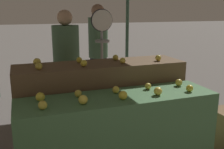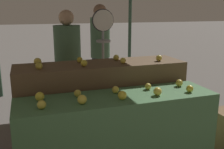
{
  "view_description": "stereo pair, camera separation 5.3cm",
  "coord_description": "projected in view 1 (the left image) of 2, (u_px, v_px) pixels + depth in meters",
  "views": [
    {
      "loc": [
        -0.91,
        -2.33,
        1.67
      ],
      "look_at": [
        0.03,
        0.3,
        0.97
      ],
      "focal_mm": 42.0,
      "sensor_mm": 36.0,
      "label": 1
    },
    {
      "loc": [
        -0.86,
        -2.35,
        1.67
      ],
      "look_at": [
        0.03,
        0.3,
        0.97
      ],
      "focal_mm": 42.0,
      "sensor_mm": 36.0,
      "label": 2
    }
  ],
  "objects": [
    {
      "name": "apple_back_2",
      "position": [
        123.0,
        61.0,
        3.11
      ],
      "size": [
        0.07,
        0.07,
        0.07
      ],
      "primitive_type": "sphere",
      "color": "yellow",
      "rests_on": "display_counter_back"
    },
    {
      "name": "display_counter_front",
      "position": [
        119.0,
        133.0,
        2.73
      ],
      "size": [
        2.03,
        0.55,
        0.82
      ],
      "primitive_type": "cube",
      "color": "#4C7A4C",
      "rests_on": "ground_plane"
    },
    {
      "name": "apple_front_1",
      "position": [
        83.0,
        100.0,
        2.4
      ],
      "size": [
        0.09,
        0.09,
        0.09
      ],
      "primitive_type": "sphere",
      "color": "yellow",
      "rests_on": "display_counter_front"
    },
    {
      "name": "apple_back_3",
      "position": [
        158.0,
        58.0,
        3.26
      ],
      "size": [
        0.08,
        0.08,
        0.08
      ],
      "primitive_type": "sphere",
      "color": "gold",
      "rests_on": "display_counter_back"
    },
    {
      "name": "apple_back_4",
      "position": [
        37.0,
        62.0,
        2.98
      ],
      "size": [
        0.09,
        0.09,
        0.09
      ],
      "primitive_type": "sphere",
      "color": "yellow",
      "rests_on": "display_counter_back"
    },
    {
      "name": "apple_front_6",
      "position": [
        78.0,
        93.0,
        2.6
      ],
      "size": [
        0.07,
        0.07,
        0.07
      ],
      "primitive_type": "sphere",
      "color": "gold",
      "rests_on": "display_counter_front"
    },
    {
      "name": "display_counter_back",
      "position": [
        101.0,
        104.0,
        3.25
      ],
      "size": [
        2.03,
        0.55,
        1.05
      ],
      "primitive_type": "cube",
      "color": "brown",
      "rests_on": "ground_plane"
    },
    {
      "name": "apple_front_8",
      "position": [
        148.0,
        86.0,
        2.84
      ],
      "size": [
        0.07,
        0.07,
        0.07
      ],
      "primitive_type": "sphere",
      "color": "gold",
      "rests_on": "display_counter_front"
    },
    {
      "name": "apple_front_9",
      "position": [
        179.0,
        83.0,
        2.97
      ],
      "size": [
        0.08,
        0.08,
        0.08
      ],
      "primitive_type": "sphere",
      "color": "gold",
      "rests_on": "display_counter_front"
    },
    {
      "name": "apple_front_3",
      "position": [
        158.0,
        91.0,
        2.65
      ],
      "size": [
        0.08,
        0.08,
        0.08
      ],
      "primitive_type": "sphere",
      "color": "yellow",
      "rests_on": "display_counter_front"
    },
    {
      "name": "apple_front_7",
      "position": [
        116.0,
        90.0,
        2.71
      ],
      "size": [
        0.07,
        0.07,
        0.07
      ],
      "primitive_type": "sphere",
      "color": "yellow",
      "rests_on": "display_counter_front"
    },
    {
      "name": "produce_scale",
      "position": [
        102.0,
        42.0,
        3.63
      ],
      "size": [
        0.31,
        0.2,
        1.68
      ],
      "color": "#99999E",
      "rests_on": "ground_plane"
    },
    {
      "name": "apple_back_6",
      "position": [
        115.0,
        58.0,
        3.29
      ],
      "size": [
        0.07,
        0.07,
        0.07
      ],
      "primitive_type": "sphere",
      "color": "gold",
      "rests_on": "display_counter_back"
    },
    {
      "name": "apple_front_5",
      "position": [
        40.0,
        97.0,
        2.47
      ],
      "size": [
        0.09,
        0.09,
        0.09
      ],
      "primitive_type": "sphere",
      "color": "gold",
      "rests_on": "display_counter_front"
    },
    {
      "name": "apple_front_0",
      "position": [
        43.0,
        105.0,
        2.27
      ],
      "size": [
        0.08,
        0.08,
        0.08
      ],
      "primitive_type": "sphere",
      "color": "gold",
      "rests_on": "display_counter_front"
    },
    {
      "name": "apple_front_2",
      "position": [
        123.0,
        95.0,
        2.52
      ],
      "size": [
        0.09,
        0.09,
        0.09
      ],
      "primitive_type": "sphere",
      "color": "gold",
      "rests_on": "display_counter_front"
    },
    {
      "name": "apple_back_1",
      "position": [
        84.0,
        63.0,
        2.94
      ],
      "size": [
        0.08,
        0.08,
        0.08
      ],
      "primitive_type": "sphere",
      "color": "gold",
      "rests_on": "display_counter_back"
    },
    {
      "name": "person_vendor_at_scale",
      "position": [
        66.0,
        59.0,
        3.86
      ],
      "size": [
        0.48,
        0.48,
        1.67
      ],
      "rotation": [
        0.0,
        0.0,
        3.44
      ],
      "color": "#2D2D38",
      "rests_on": "ground_plane"
    },
    {
      "name": "apple_back_0",
      "position": [
        39.0,
        66.0,
        2.78
      ],
      "size": [
        0.08,
        0.08,
        0.08
      ],
      "primitive_type": "sphere",
      "color": "gold",
      "rests_on": "display_counter_back"
    },
    {
      "name": "person_customer_left",
      "position": [
        98.0,
        46.0,
        4.76
      ],
      "size": [
        0.45,
        0.45,
        1.76
      ],
      "rotation": [
        0.0,
        0.0,
        3.51
      ],
      "color": "#2D2D38",
      "rests_on": "ground_plane"
    },
    {
      "name": "apple_back_5",
      "position": [
        79.0,
        60.0,
        3.14
      ],
      "size": [
        0.07,
        0.07,
        0.07
      ],
      "primitive_type": "sphere",
      "color": "gold",
      "rests_on": "display_counter_back"
    },
    {
      "name": "apple_front_4",
      "position": [
        190.0,
        88.0,
        2.76
      ],
      "size": [
        0.07,
        0.07,
        0.07
      ],
      "primitive_type": "sphere",
      "color": "gold",
      "rests_on": "display_counter_front"
    }
  ]
}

